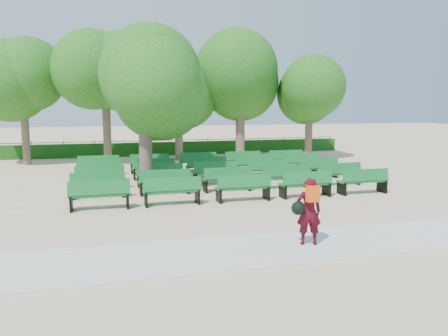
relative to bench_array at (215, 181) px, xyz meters
name	(u,v)px	position (x,y,z in m)	size (l,w,h in m)	color
ground	(217,192)	(-0.42, -1.96, -0.10)	(120.00, 120.00, 0.00)	#D7B38E
paving	(294,248)	(-0.42, -9.36, -0.07)	(30.00, 2.20, 0.06)	silver
curb	(276,234)	(-0.42, -8.21, -0.05)	(30.00, 0.12, 0.10)	silver
hedge	(168,148)	(-0.42, 12.04, 0.35)	(26.00, 0.70, 0.90)	#195415
fence	(167,154)	(-0.42, 12.44, -0.10)	(26.00, 0.10, 1.02)	black
tree_line	(177,162)	(-0.42, 8.04, -0.10)	(21.80, 6.80, 7.04)	#286E1D
bench_array	(215,181)	(0.00, 0.00, 0.00)	(2.03, 0.77, 1.25)	#136D2A
tree_among	(144,86)	(-3.13, -0.79, 4.12)	(4.29, 4.29, 6.18)	brown
person	(308,210)	(-0.04, -9.30, 0.81)	(0.82, 0.54, 1.65)	#410913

